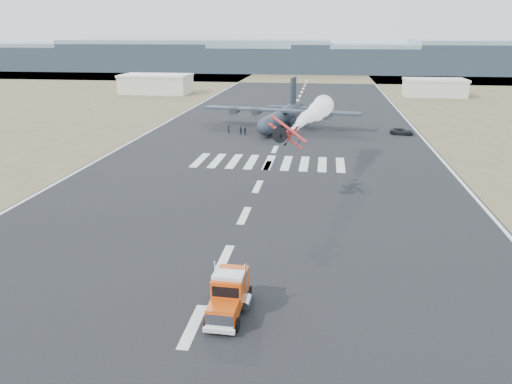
% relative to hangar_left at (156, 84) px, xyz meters
% --- Properties ---
extents(ground, '(500.00, 500.00, 0.00)m').
position_rel_hangar_left_xyz_m(ground, '(52.00, -145.00, -3.41)').
color(ground, black).
rests_on(ground, ground).
extents(scrub_far, '(500.00, 80.00, 0.00)m').
position_rel_hangar_left_xyz_m(scrub_far, '(52.00, 85.00, -3.41)').
color(scrub_far, brown).
rests_on(scrub_far, ground).
extents(runway_markings, '(60.00, 260.00, 0.01)m').
position_rel_hangar_left_xyz_m(runway_markings, '(52.00, -85.00, -3.40)').
color(runway_markings, silver).
rests_on(runway_markings, ground).
extents(ridge_seg_b, '(150.00, 50.00, 15.00)m').
position_rel_hangar_left_xyz_m(ridge_seg_b, '(-78.00, 115.00, 4.09)').
color(ridge_seg_b, gray).
rests_on(ridge_seg_b, ground).
extents(ridge_seg_c, '(150.00, 50.00, 17.00)m').
position_rel_hangar_left_xyz_m(ridge_seg_c, '(-13.00, 115.00, 5.09)').
color(ridge_seg_c, gray).
rests_on(ridge_seg_c, ground).
extents(ridge_seg_d, '(150.00, 50.00, 13.00)m').
position_rel_hangar_left_xyz_m(ridge_seg_d, '(52.00, 115.00, 3.09)').
color(ridge_seg_d, gray).
rests_on(ridge_seg_d, ground).
extents(ridge_seg_e, '(150.00, 50.00, 15.00)m').
position_rel_hangar_left_xyz_m(ridge_seg_e, '(117.00, 115.00, 4.09)').
color(ridge_seg_e, gray).
rests_on(ridge_seg_e, ground).
extents(hangar_left, '(24.50, 14.50, 6.70)m').
position_rel_hangar_left_xyz_m(hangar_left, '(0.00, 0.00, 0.00)').
color(hangar_left, beige).
rests_on(hangar_left, ground).
extents(hangar_right, '(20.50, 12.50, 5.90)m').
position_rel_hangar_left_xyz_m(hangar_right, '(98.00, 5.00, -0.40)').
color(hangar_right, beige).
rests_on(hangar_right, ground).
extents(semi_truck, '(2.73, 7.62, 3.41)m').
position_rel_hangar_left_xyz_m(semi_truck, '(54.34, -142.68, -1.73)').
color(semi_truck, black).
rests_on(semi_truck, ground).
extents(aerobatic_biplane, '(4.90, 5.13, 4.00)m').
position_rel_hangar_left_xyz_m(aerobatic_biplane, '(56.54, -115.13, 5.61)').
color(aerobatic_biplane, '#A4250A').
extents(smoke_trail, '(5.89, 23.31, 3.51)m').
position_rel_hangar_left_xyz_m(smoke_trail, '(60.03, -95.77, 5.77)').
color(smoke_trail, white).
extents(transport_aircraft, '(36.59, 29.98, 10.58)m').
position_rel_hangar_left_xyz_m(transport_aircraft, '(51.26, -61.33, -0.68)').
color(transport_aircraft, '#222734').
rests_on(transport_aircraft, ground).
extents(support_vehicle, '(5.43, 3.47, 1.39)m').
position_rel_hangar_left_xyz_m(support_vehicle, '(77.62, -66.89, -2.71)').
color(support_vehicle, black).
rests_on(support_vehicle, ground).
extents(crew_a, '(0.65, 0.74, 1.75)m').
position_rel_hangar_left_xyz_m(crew_a, '(40.36, -70.83, -2.53)').
color(crew_a, black).
rests_on(crew_a, ground).
extents(crew_b, '(0.93, 0.74, 1.67)m').
position_rel_hangar_left_xyz_m(crew_b, '(43.13, -71.59, -2.57)').
color(crew_b, black).
rests_on(crew_b, ground).
extents(crew_c, '(0.54, 1.04, 1.56)m').
position_rel_hangar_left_xyz_m(crew_c, '(51.94, -70.66, -2.63)').
color(crew_c, black).
rests_on(crew_c, ground).
extents(crew_d, '(1.14, 0.74, 1.79)m').
position_rel_hangar_left_xyz_m(crew_d, '(49.51, -68.98, -2.51)').
color(crew_d, black).
rests_on(crew_d, ground).
extents(crew_e, '(0.84, 0.89, 1.56)m').
position_rel_hangar_left_xyz_m(crew_e, '(50.79, -67.52, -2.63)').
color(crew_e, black).
rests_on(crew_e, ground).
extents(crew_f, '(1.75, 0.60, 1.87)m').
position_rel_hangar_left_xyz_m(crew_f, '(53.22, -65.08, -2.47)').
color(crew_f, black).
rests_on(crew_f, ground).
extents(crew_g, '(0.65, 0.71, 1.56)m').
position_rel_hangar_left_xyz_m(crew_g, '(46.89, -69.25, -2.63)').
color(crew_g, black).
rests_on(crew_g, ground).
extents(crew_h, '(0.80, 0.52, 1.59)m').
position_rel_hangar_left_xyz_m(crew_h, '(44.15, -72.07, -2.61)').
color(crew_h, black).
rests_on(crew_h, ground).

